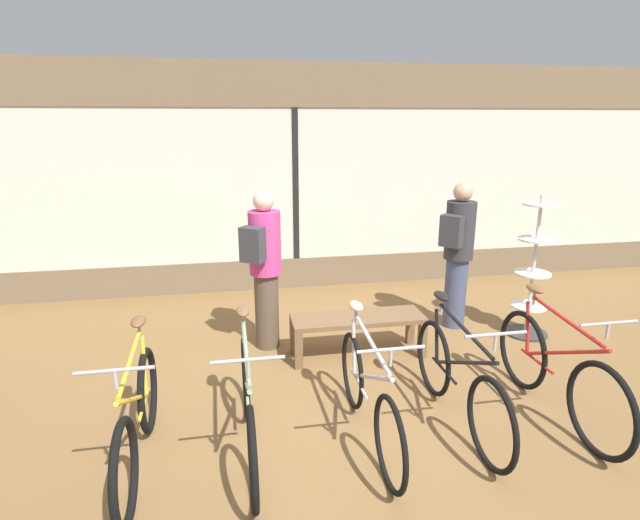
% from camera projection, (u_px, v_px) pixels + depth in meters
% --- Properties ---
extents(ground_plane, '(24.00, 24.00, 0.00)m').
position_uv_depth(ground_plane, '(352.00, 412.00, 4.32)').
color(ground_plane, olive).
extents(shop_back_wall, '(12.00, 0.08, 3.20)m').
position_uv_depth(shop_back_wall, '(295.00, 178.00, 7.10)').
color(shop_back_wall, '#7A664C').
rests_on(shop_back_wall, ground_plane).
extents(bicycle_far_left, '(0.46, 1.68, 1.02)m').
position_uv_depth(bicycle_far_left, '(138.00, 420.00, 3.55)').
color(bicycle_far_left, black).
rests_on(bicycle_far_left, ground_plane).
extents(bicycle_left, '(0.46, 1.75, 1.02)m').
position_uv_depth(bicycle_left, '(248.00, 406.00, 3.73)').
color(bicycle_left, black).
rests_on(bicycle_left, ground_plane).
extents(bicycle_center, '(0.46, 1.70, 1.01)m').
position_uv_depth(bicycle_center, '(368.00, 395.00, 3.87)').
color(bicycle_center, black).
rests_on(bicycle_center, ground_plane).
extents(bicycle_right, '(0.46, 1.73, 1.03)m').
position_uv_depth(bicycle_right, '(458.00, 381.00, 4.06)').
color(bicycle_right, black).
rests_on(bicycle_right, ground_plane).
extents(bicycle_far_right, '(0.46, 1.76, 1.05)m').
position_uv_depth(bicycle_far_right, '(556.00, 372.00, 4.18)').
color(bicycle_far_right, black).
rests_on(bicycle_far_right, ground_plane).
extents(accessory_rack, '(0.48, 0.48, 1.64)m').
position_uv_depth(accessory_rack, '(532.00, 279.00, 5.71)').
color(accessory_rack, '#333333').
rests_on(accessory_rack, ground_plane).
extents(display_bench, '(1.40, 0.44, 0.45)m').
position_uv_depth(display_bench, '(358.00, 323.00, 5.27)').
color(display_bench, brown).
rests_on(display_bench, ground_plane).
extents(customer_near_rack, '(0.51, 0.56, 1.74)m').
position_uv_depth(customer_near_rack, '(265.00, 265.00, 5.31)').
color(customer_near_rack, brown).
rests_on(customer_near_rack, ground_plane).
extents(customer_by_window, '(0.55, 0.53, 1.75)m').
position_uv_depth(customer_by_window, '(458.00, 251.00, 5.86)').
color(customer_by_window, '#424C6B').
rests_on(customer_by_window, ground_plane).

